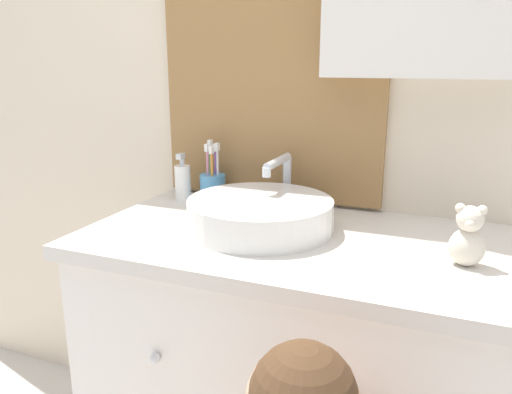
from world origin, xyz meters
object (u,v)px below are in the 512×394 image
Objects in this scene: teddy_bear at (468,237)px; toothbrush_holder at (213,185)px; sink_basin at (261,213)px; soap_dispenser at (183,182)px.

toothbrush_holder is at bearing 160.66° from teddy_bear.
sink_basin is 3.13× the size of teddy_bear.
soap_dispenser is (-0.32, 0.16, 0.01)m from sink_basin.
sink_basin is 2.86× the size of soap_dispenser.
toothbrush_holder reaches higher than soap_dispenser.
teddy_bear is (0.79, -0.22, 0.01)m from soap_dispenser.
soap_dispenser is at bearing 152.54° from sink_basin.
sink_basin is 0.30m from toothbrush_holder.
sink_basin is 0.48m from teddy_bear.
soap_dispenser is at bearing 164.36° from teddy_bear.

